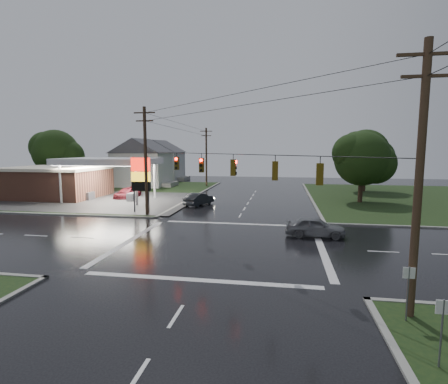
% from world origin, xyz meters
% --- Properties ---
extents(ground, '(120.00, 120.00, 0.00)m').
position_xyz_m(ground, '(0.00, 0.00, 0.00)').
color(ground, black).
rests_on(ground, ground).
extents(grass_nw, '(36.00, 36.00, 0.08)m').
position_xyz_m(grass_nw, '(-26.00, 26.00, 0.04)').
color(grass_nw, black).
rests_on(grass_nw, ground).
extents(grass_ne, '(36.00, 36.00, 0.08)m').
position_xyz_m(grass_ne, '(26.00, 26.00, 0.04)').
color(grass_ne, black).
rests_on(grass_ne, ground).
extents(gas_station, '(26.20, 18.00, 5.60)m').
position_xyz_m(gas_station, '(-25.68, 19.70, 2.55)').
color(gas_station, '#2D2D2D').
rests_on(gas_station, ground).
extents(pylon_sign, '(2.00, 0.35, 6.00)m').
position_xyz_m(pylon_sign, '(-10.50, 10.50, 4.01)').
color(pylon_sign, '#59595E').
rests_on(pylon_sign, ground).
extents(utility_pole_nw, '(2.20, 0.32, 11.00)m').
position_xyz_m(utility_pole_nw, '(-9.50, 9.50, 5.72)').
color(utility_pole_nw, '#382619').
rests_on(utility_pole_nw, ground).
extents(utility_pole_se, '(2.20, 0.32, 11.00)m').
position_xyz_m(utility_pole_se, '(9.50, -9.50, 5.72)').
color(utility_pole_se, '#382619').
rests_on(utility_pole_se, ground).
extents(utility_pole_n, '(2.20, 0.32, 10.50)m').
position_xyz_m(utility_pole_n, '(-9.50, 38.00, 5.47)').
color(utility_pole_n, '#382619').
rests_on(utility_pole_n, ground).
extents(traffic_signals, '(26.87, 26.87, 1.47)m').
position_xyz_m(traffic_signals, '(0.02, -0.02, 6.48)').
color(traffic_signals, black).
rests_on(traffic_signals, ground).
extents(house_near, '(11.05, 8.48, 8.60)m').
position_xyz_m(house_near, '(-20.95, 36.00, 4.41)').
color(house_near, silver).
rests_on(house_near, ground).
extents(house_far, '(11.05, 8.48, 8.60)m').
position_xyz_m(house_far, '(-21.95, 48.00, 4.41)').
color(house_far, silver).
rests_on(house_far, ground).
extents(tree_nw_behind, '(8.93, 7.60, 10.00)m').
position_xyz_m(tree_nw_behind, '(-33.84, 29.99, 6.18)').
color(tree_nw_behind, black).
rests_on(tree_nw_behind, ground).
extents(tree_ne_near, '(7.99, 6.80, 8.98)m').
position_xyz_m(tree_ne_near, '(14.14, 21.99, 5.56)').
color(tree_ne_near, black).
rests_on(tree_ne_near, ground).
extents(tree_ne_far, '(8.46, 7.20, 9.80)m').
position_xyz_m(tree_ne_far, '(17.15, 33.99, 6.18)').
color(tree_ne_far, black).
rests_on(tree_ne_far, ground).
extents(car_north, '(3.05, 4.84, 1.51)m').
position_xyz_m(car_north, '(-5.74, 16.61, 0.75)').
color(car_north, black).
rests_on(car_north, ground).
extents(car_crossing, '(4.63, 1.98, 1.56)m').
position_xyz_m(car_crossing, '(6.82, 3.37, 0.78)').
color(car_crossing, slate).
rests_on(car_crossing, ground).
extents(car_pump, '(2.69, 5.21, 1.45)m').
position_xyz_m(car_pump, '(-16.94, 20.94, 0.72)').
color(car_pump, '#4E1118').
rests_on(car_pump, ground).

